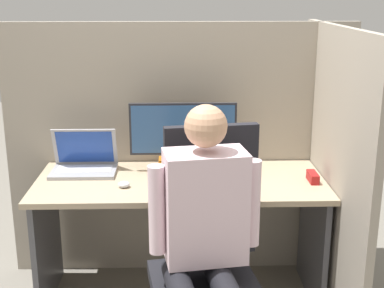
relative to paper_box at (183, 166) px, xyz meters
The scene contains 11 objects.
cubicle_panel_back 0.20m from the paper_box, 95.14° to the left, with size 2.08×0.04×1.54m.
cubicle_panel_right 0.83m from the paper_box, 15.39° to the right, with size 0.04×1.28×1.54m.
desk 0.25m from the paper_box, 96.62° to the right, with size 1.58×0.65×0.72m.
paper_box is the anchor object (origin of this frame).
monitor 0.20m from the paper_box, 90.00° to the left, with size 0.60×0.20×0.34m.
laptop 0.56m from the paper_box, behind, with size 0.36×0.24×0.25m.
mouse 0.41m from the paper_box, 139.87° to the right, with size 0.06×0.06×0.03m.
stapler 0.73m from the paper_box, 16.21° to the right, with size 0.04×0.12×0.05m.
carrot_toy 0.51m from the paper_box, 49.02° to the right, with size 0.05×0.15×0.05m.
office_chair 0.74m from the paper_box, 81.95° to the right, with size 0.54×0.58×1.13m.
person 0.89m from the paper_box, 85.33° to the right, with size 0.48×0.49×1.28m.
Camera 1 is at (-0.01, -2.43, 1.72)m, focal length 50.00 mm.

